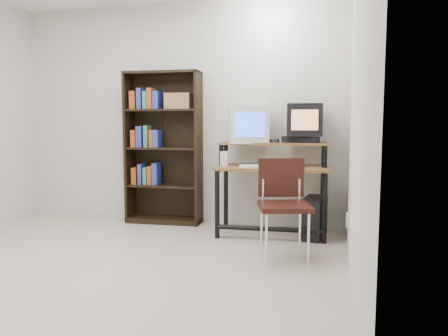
% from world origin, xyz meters
% --- Properties ---
extents(floor, '(4.00, 4.00, 0.01)m').
position_xyz_m(floor, '(0.00, 0.00, -0.01)').
color(floor, beige).
rests_on(floor, ground).
extents(back_wall, '(4.00, 0.01, 2.60)m').
position_xyz_m(back_wall, '(0.00, 2.00, 1.30)').
color(back_wall, beige).
rests_on(back_wall, floor).
extents(right_wall, '(0.01, 4.00, 2.60)m').
position_xyz_m(right_wall, '(2.00, 0.00, 1.30)').
color(right_wall, beige).
rests_on(right_wall, floor).
extents(computer_desk, '(1.20, 0.67, 0.98)m').
position_xyz_m(computer_desk, '(1.21, 1.62, 0.68)').
color(computer_desk, brown).
rests_on(computer_desk, floor).
extents(crt_monitor, '(0.52, 0.52, 0.40)m').
position_xyz_m(crt_monitor, '(0.93, 1.72, 1.17)').
color(crt_monitor, beige).
rests_on(crt_monitor, computer_desk).
extents(vcr, '(0.39, 0.30, 0.08)m').
position_xyz_m(vcr, '(1.50, 1.76, 1.01)').
color(vcr, black).
rests_on(vcr, computer_desk).
extents(crt_tv, '(0.39, 0.39, 0.34)m').
position_xyz_m(crt_tv, '(1.53, 1.76, 1.22)').
color(crt_tv, black).
rests_on(crt_tv, vcr).
extents(cd_spindle, '(0.14, 0.14, 0.05)m').
position_xyz_m(cd_spindle, '(1.22, 1.68, 0.99)').
color(cd_spindle, '#26262B').
rests_on(cd_spindle, computer_desk).
extents(keyboard, '(0.50, 0.30, 0.03)m').
position_xyz_m(keyboard, '(1.14, 1.47, 0.74)').
color(keyboard, beige).
rests_on(keyboard, computer_desk).
extents(mousepad, '(0.22, 0.18, 0.01)m').
position_xyz_m(mousepad, '(1.51, 1.54, 0.72)').
color(mousepad, black).
rests_on(mousepad, computer_desk).
extents(mouse, '(0.10, 0.07, 0.03)m').
position_xyz_m(mouse, '(1.50, 1.56, 0.74)').
color(mouse, white).
rests_on(mouse, mousepad).
extents(desk_speaker, '(0.10, 0.09, 0.17)m').
position_xyz_m(desk_speaker, '(0.71, 1.52, 0.80)').
color(desk_speaker, beige).
rests_on(desk_speaker, computer_desk).
extents(pc_tower, '(0.26, 0.47, 0.42)m').
position_xyz_m(pc_tower, '(1.66, 1.60, 0.21)').
color(pc_tower, black).
rests_on(pc_tower, floor).
extents(school_chair, '(0.54, 0.54, 0.87)m').
position_xyz_m(school_chair, '(1.43, 0.87, 0.54)').
color(school_chair, black).
rests_on(school_chair, floor).
extents(bookshelf, '(0.91, 0.35, 1.78)m').
position_xyz_m(bookshelf, '(-0.12, 1.86, 0.92)').
color(bookshelf, black).
rests_on(bookshelf, floor).
extents(wall_outlet, '(0.02, 0.08, 0.12)m').
position_xyz_m(wall_outlet, '(1.99, 1.15, 0.30)').
color(wall_outlet, beige).
rests_on(wall_outlet, right_wall).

